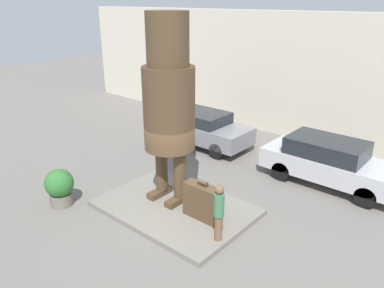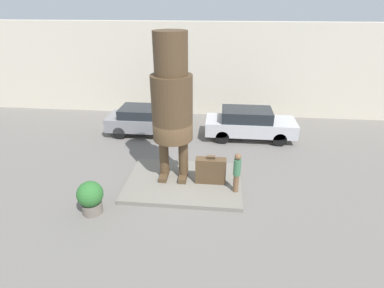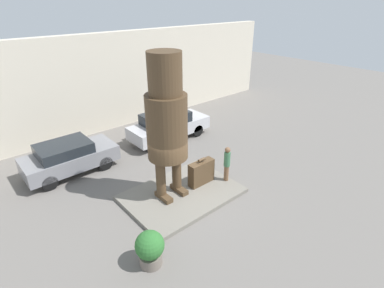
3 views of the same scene
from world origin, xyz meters
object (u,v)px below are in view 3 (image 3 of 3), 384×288
Objects in this scene: statue_figure at (167,118)px; parked_car_silver at (168,125)px; giant_suitcase at (201,172)px; parked_car_grey at (69,157)px; planter_pot at (150,248)px; tourist at (227,163)px.

statue_figure is 1.21× the size of parked_car_silver.
giant_suitcase is at bearing -10.27° from statue_figure.
statue_figure is 1.38× the size of parked_car_grey.
parked_car_silver is at bearing 53.50° from statue_figure.
planter_pot is at bearing -130.35° from parked_car_silver.
parked_car_grey is 3.39× the size of planter_pot.
giant_suitcase is at bearing 151.07° from tourist.
statue_figure reaches higher than parked_car_silver.
statue_figure is at bearing 169.73° from giant_suitcase.
parked_car_silver is at bearing 49.65° from planter_pot.
parked_car_silver is at bearing 69.12° from giant_suitcase.
tourist reaches higher than giant_suitcase.
giant_suitcase reaches higher than planter_pot.
tourist is 7.04m from parked_car_grey.
parked_car_silver is (3.25, 4.39, -2.55)m from statue_figure.
giant_suitcase is at bearing -110.88° from parked_car_silver.
statue_figure reaches higher than parked_car_grey.
tourist reaches higher than planter_pot.
parked_car_grey reaches higher than giant_suitcase.
statue_figure is 4.70× the size of giant_suitcase.
tourist is 0.39× the size of parked_car_grey.
parked_car_silver reaches higher than giant_suitcase.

